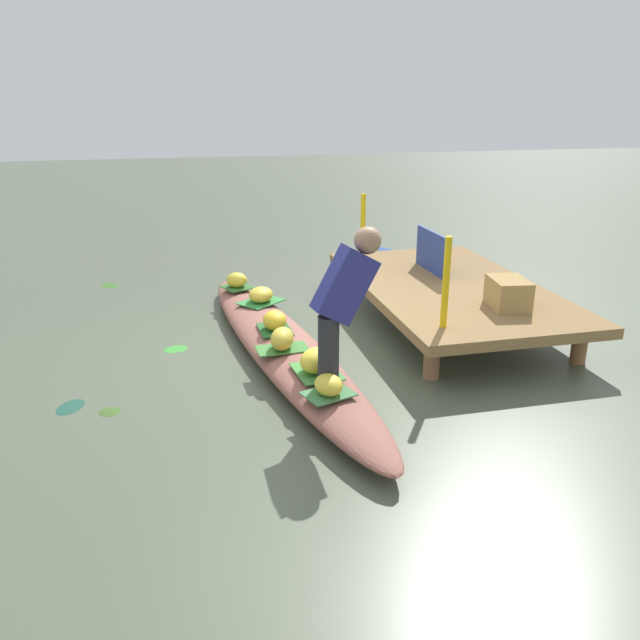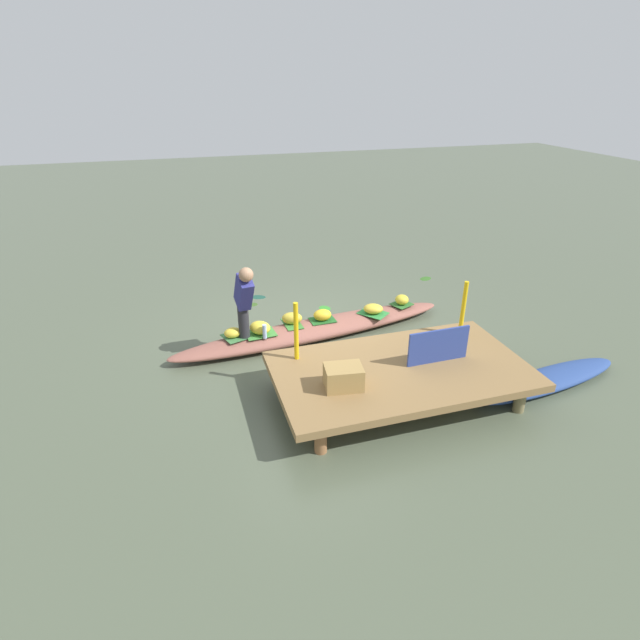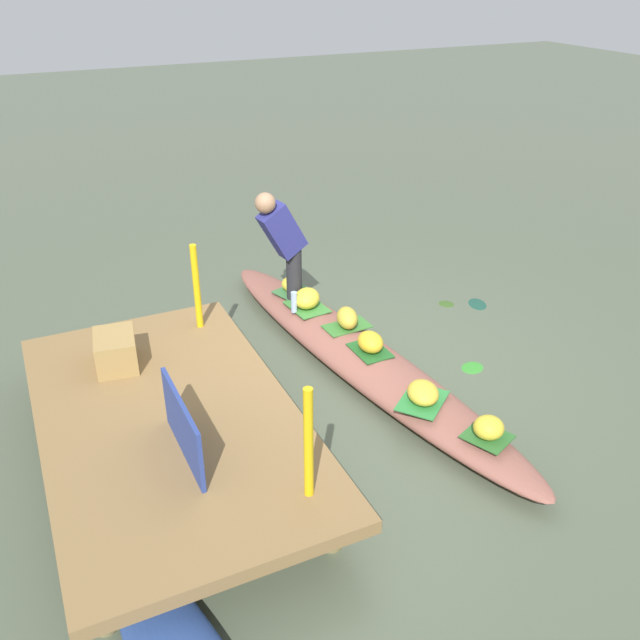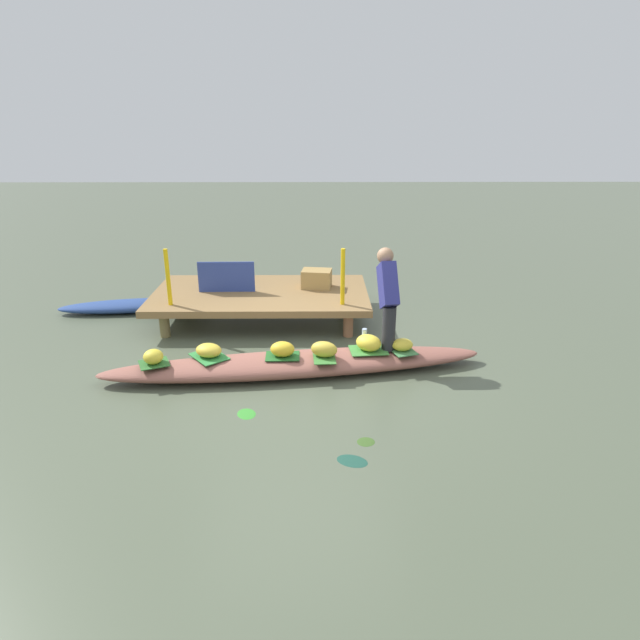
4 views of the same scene
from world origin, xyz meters
name	(u,v)px [view 3 (image 3 of 4)]	position (x,y,z in m)	size (l,w,h in m)	color
canal_water	(357,367)	(0.00, 0.00, 0.00)	(40.00, 40.00, 0.00)	#4F5944
dock_platform	(168,421)	(-0.58, 1.90, 0.37)	(3.20, 1.80, 0.43)	olive
vendor_boat	(358,356)	(0.00, 0.00, 0.12)	(4.59, 0.64, 0.24)	#8F5548
leaf_mat_0	(347,326)	(0.35, -0.06, 0.25)	(0.44, 0.26, 0.01)	#3A7A31
banana_bunch_0	(347,318)	(0.35, -0.06, 0.34)	(0.32, 0.20, 0.19)	gold
leaf_mat_1	(292,291)	(1.29, 0.11, 0.25)	(0.36, 0.27, 0.01)	#3E7944
banana_bunch_1	(292,285)	(1.29, 0.11, 0.32)	(0.25, 0.20, 0.15)	yellow
leaf_mat_2	(370,350)	(-0.14, -0.05, 0.25)	(0.40, 0.29, 0.01)	#225E25
banana_bunch_2	(370,342)	(-0.14, -0.05, 0.33)	(0.28, 0.22, 0.18)	gold
leaf_mat_3	(422,401)	(-1.01, -0.05, 0.25)	(0.44, 0.33, 0.01)	#2F843C
banana_bunch_3	(423,393)	(-1.01, -0.05, 0.32)	(0.32, 0.25, 0.16)	gold
leaf_mat_4	(307,307)	(0.89, 0.12, 0.25)	(0.45, 0.33, 0.01)	#3F8639
banana_bunch_4	(307,298)	(0.89, 0.12, 0.34)	(0.32, 0.25, 0.20)	yellow
leaf_mat_5	(487,436)	(-1.61, -0.24, 0.25)	(0.32, 0.29, 0.01)	#2E672B
banana_bunch_5	(489,427)	(-1.61, -0.24, 0.33)	(0.23, 0.22, 0.17)	gold
vendor_person	(283,239)	(1.11, 0.27, 0.92)	(0.25, 0.53, 1.19)	#28282D
water_bottle	(294,302)	(0.85, 0.28, 0.35)	(0.06, 0.06, 0.22)	#ADC5E9
market_banner	(183,427)	(-1.08, 1.90, 0.66)	(0.84, 0.03, 0.46)	navy
railing_post_west	(308,443)	(-1.78, 1.30, 0.83)	(0.06, 0.06, 0.79)	yellow
railing_post_east	(197,287)	(0.62, 1.30, 0.83)	(0.06, 0.06, 0.79)	yellow
produce_crate	(116,351)	(0.26, 2.10, 0.57)	(0.44, 0.32, 0.28)	#A48249
drifting_plant_0	(477,304)	(0.57, -1.80, 0.00)	(0.29, 0.19, 0.01)	#1C4839
drifting_plant_1	(446,304)	(0.72, -1.50, 0.00)	(0.16, 0.17, 0.01)	#375621
drifting_plant_2	(472,367)	(-0.47, -0.97, 0.00)	(0.24, 0.19, 0.01)	#358E2D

